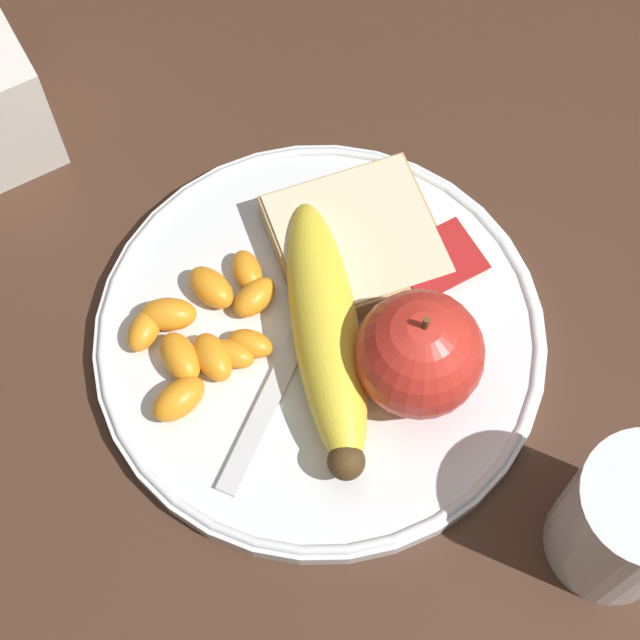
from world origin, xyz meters
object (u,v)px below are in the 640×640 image
plate (320,337)px  bread_slice (356,242)px  banana (325,335)px  fork (299,339)px  juice_glass (626,522)px  jam_packet (439,268)px  apple (419,354)px

plate → bread_slice: 0.06m
banana → fork: (-0.01, 0.01, -0.02)m
juice_glass → jam_packet: size_ratio=1.94×
juice_glass → banana: 0.20m
banana → bread_slice: bearing=44.4°
banana → bread_slice: size_ratio=1.58×
plate → fork: fork is taller
plate → apple: 0.08m
fork → banana: bearing=-87.4°
plate → juice_glass: juice_glass is taller
apple → fork: bearing=130.6°
apple → plate: bearing=123.2°
banana → apple: bearing=-49.3°
fork → bread_slice: bearing=-6.7°
juice_glass → bread_slice: size_ratio=0.85×
jam_packet → fork: bearing=177.7°
jam_packet → apple: bearing=-132.9°
bread_slice → fork: size_ratio=0.74×
banana → fork: bearing=130.3°
jam_packet → juice_glass: bearing=-90.5°
apple → bread_slice: apple is taller
plate → juice_glass: bearing=-66.6°
banana → jam_packet: (0.09, 0.01, -0.01)m
fork → jam_packet: bearing=-40.0°
apple → fork: apple is taller
apple → jam_packet: 0.08m
apple → fork: 0.08m
juice_glass → apple: bearing=109.1°
juice_glass → bread_slice: bearing=98.4°
bread_slice → juice_glass: bearing=-81.6°
juice_glass → fork: 0.21m
apple → bread_slice: size_ratio=0.74×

